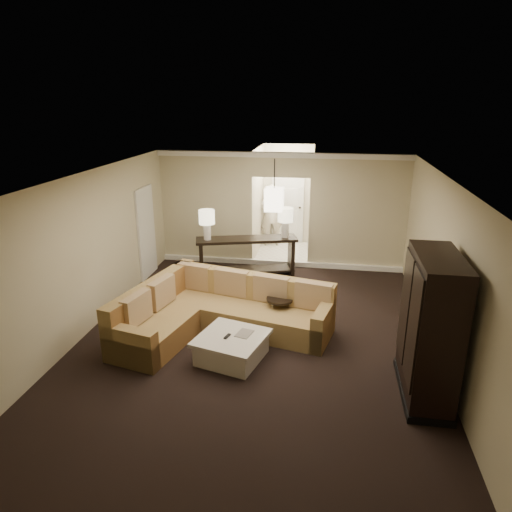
% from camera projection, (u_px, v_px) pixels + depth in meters
% --- Properties ---
extents(ground, '(8.00, 8.00, 0.00)m').
position_uv_depth(ground, '(253.00, 344.00, 7.79)').
color(ground, black).
rests_on(ground, ground).
extents(wall_back, '(6.00, 0.04, 2.80)m').
position_uv_depth(wall_back, '(280.00, 211.00, 11.06)').
color(wall_back, beige).
rests_on(wall_back, ground).
extents(wall_front, '(6.00, 0.04, 2.80)m').
position_uv_depth(wall_front, '(169.00, 443.00, 3.60)').
color(wall_front, beige).
rests_on(wall_front, ground).
extents(wall_left, '(0.04, 8.00, 2.80)m').
position_uv_depth(wall_left, '(80.00, 258.00, 7.79)').
color(wall_left, beige).
rests_on(wall_left, ground).
extents(wall_right, '(0.04, 8.00, 2.80)m').
position_uv_depth(wall_right, '(449.00, 279.00, 6.88)').
color(wall_right, beige).
rests_on(wall_right, ground).
extents(ceiling, '(6.00, 8.00, 0.02)m').
position_uv_depth(ceiling, '(253.00, 181.00, 6.88)').
color(ceiling, white).
rests_on(ceiling, wall_back).
extents(crown_molding, '(6.00, 0.10, 0.12)m').
position_uv_depth(crown_molding, '(281.00, 155.00, 10.58)').
color(crown_molding, white).
rests_on(crown_molding, wall_back).
extents(baseboard, '(6.00, 0.10, 0.12)m').
position_uv_depth(baseboard, '(279.00, 263.00, 11.46)').
color(baseboard, white).
rests_on(baseboard, ground).
extents(side_door, '(0.05, 0.90, 2.10)m').
position_uv_depth(side_door, '(146.00, 232.00, 10.51)').
color(side_door, white).
rests_on(side_door, ground).
extents(foyer, '(1.44, 2.02, 2.80)m').
position_uv_depth(foyer, '(286.00, 203.00, 12.35)').
color(foyer, white).
rests_on(foyer, ground).
extents(sectional_sofa, '(3.65, 2.69, 0.95)m').
position_uv_depth(sectional_sofa, '(216.00, 312.00, 8.11)').
color(sectional_sofa, brown).
rests_on(sectional_sofa, ground).
extents(coffee_table, '(1.24, 1.24, 0.43)m').
position_uv_depth(coffee_table, '(232.00, 347.00, 7.30)').
color(coffee_table, silver).
rests_on(coffee_table, ground).
extents(console_table, '(2.40, 1.14, 0.90)m').
position_uv_depth(console_table, '(247.00, 253.00, 10.71)').
color(console_table, black).
rests_on(console_table, ground).
extents(armoire, '(0.62, 1.44, 2.07)m').
position_uv_depth(armoire, '(429.00, 331.00, 6.19)').
color(armoire, black).
rests_on(armoire, ground).
extents(drink_table, '(0.48, 0.48, 0.60)m').
position_uv_depth(drink_table, '(280.00, 307.00, 8.21)').
color(drink_table, black).
rests_on(drink_table, ground).
extents(table_lamp_left, '(0.36, 0.36, 0.69)m').
position_uv_depth(table_lamp_left, '(207.00, 220.00, 10.34)').
color(table_lamp_left, silver).
rests_on(table_lamp_left, console_table).
extents(table_lamp_right, '(0.36, 0.36, 0.69)m').
position_uv_depth(table_lamp_right, '(285.00, 218.00, 10.53)').
color(table_lamp_right, silver).
rests_on(table_lamp_right, console_table).
extents(pendant_light, '(0.38, 0.38, 1.09)m').
position_uv_depth(pendant_light, '(274.00, 199.00, 9.67)').
color(pendant_light, black).
rests_on(pendant_light, ceiling).
extents(person, '(0.80, 0.64, 1.93)m').
position_uv_depth(person, '(271.00, 212.00, 12.76)').
color(person, beige).
rests_on(person, ground).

